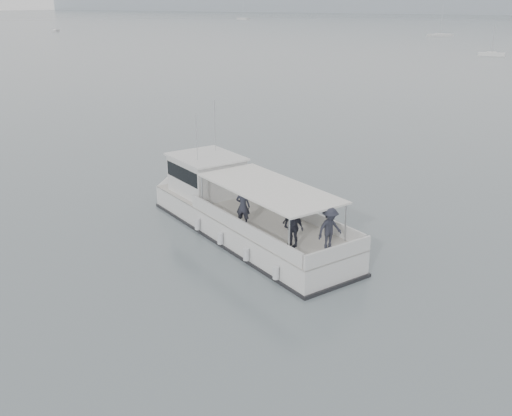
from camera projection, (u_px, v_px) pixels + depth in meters
The scene contains 2 objects.
ground at pixel (142, 233), 28.65m from camera, with size 1400.00×1400.00×0.00m, color slate.
tour_boat at pixel (233, 209), 28.90m from camera, with size 14.67×8.01×6.27m.
Camera 1 is at (19.90, -18.43, 10.96)m, focal length 40.00 mm.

